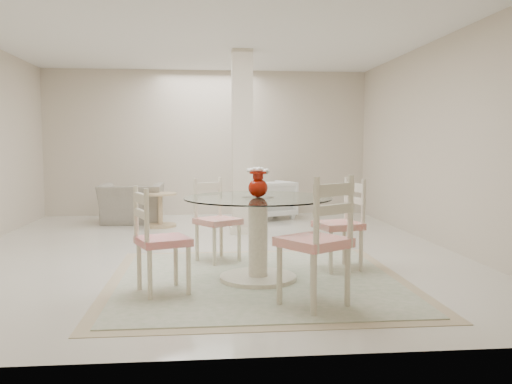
{
  "coord_description": "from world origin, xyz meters",
  "views": [
    {
      "loc": [
        -0.06,
        -6.74,
        1.32
      ],
      "look_at": [
        0.45,
        -1.41,
        0.85
      ],
      "focal_mm": 38.0,
      "sensor_mm": 36.0,
      "label": 1
    }
  ],
  "objects": [
    {
      "name": "dining_chair_east",
      "position": [
        1.39,
        -1.23,
        0.56
      ],
      "size": [
        0.52,
        0.52,
        1.07
      ],
      "rotation": [
        0.0,
        0.0,
        -1.32
      ],
      "color": "beige",
      "rests_on": "ground"
    },
    {
      "name": "column",
      "position": [
        0.5,
        1.3,
        1.35
      ],
      "size": [
        0.3,
        0.3,
        2.7
      ],
      "primitive_type": "cube",
      "color": "beige",
      "rests_on": "ground"
    },
    {
      "name": "side_table",
      "position": [
        -0.77,
        2.02,
        0.25
      ],
      "size": [
        0.52,
        0.52,
        0.55
      ],
      "color": "tan",
      "rests_on": "ground"
    },
    {
      "name": "dining_chair_west",
      "position": [
        -0.49,
        -2.0,
        0.55
      ],
      "size": [
        0.55,
        0.55,
        1.05
      ],
      "rotation": [
        0.0,
        0.0,
        1.95
      ],
      "color": "#EFE5C4",
      "rests_on": "ground"
    },
    {
      "name": "dining_chair_south",
      "position": [
        0.85,
        -2.55,
        0.63
      ],
      "size": [
        0.66,
        0.66,
        1.19
      ],
      "rotation": [
        0.0,
        0.0,
        3.74
      ],
      "color": "beige",
      "rests_on": "ground"
    },
    {
      "name": "ground",
      "position": [
        0.0,
        0.0,
        0.0
      ],
      "size": [
        7.0,
        7.0,
        0.0
      ],
      "primitive_type": "plane",
      "color": "silver",
      "rests_on": "ground"
    },
    {
      "name": "armchair_white",
      "position": [
        1.1,
        2.81,
        0.34
      ],
      "size": [
        0.97,
        0.98,
        0.68
      ],
      "primitive_type": "imported",
      "rotation": [
        0.0,
        0.0,
        3.56
      ],
      "color": "white",
      "rests_on": "ground"
    },
    {
      "name": "area_rug",
      "position": [
        0.45,
        -1.61,
        0.01
      ],
      "size": [
        2.89,
        2.89,
        0.02
      ],
      "color": "tan",
      "rests_on": "ground"
    },
    {
      "name": "recliner_taupe",
      "position": [
        -1.29,
        2.49,
        0.33
      ],
      "size": [
        1.03,
        0.91,
        0.66
      ],
      "primitive_type": "imported",
      "rotation": [
        0.0,
        0.0,
        3.12
      ],
      "color": "gray",
      "rests_on": "ground"
    },
    {
      "name": "red_vase",
      "position": [
        0.45,
        -1.61,
        0.95
      ],
      "size": [
        0.22,
        0.19,
        0.29
      ],
      "color": "#A01404",
      "rests_on": "dining_table"
    },
    {
      "name": "dining_chair_north",
      "position": [
        0.04,
        -0.68,
        0.55
      ],
      "size": [
        0.58,
        0.58,
        1.04
      ],
      "rotation": [
        0.0,
        0.0,
        0.6
      ],
      "color": "#EFE6C5",
      "rests_on": "ground"
    },
    {
      "name": "dining_table",
      "position": [
        0.45,
        -1.61,
        0.42
      ],
      "size": [
        1.42,
        1.42,
        0.82
      ],
      "rotation": [
        0.0,
        0.0,
        0.39
      ],
      "color": "#FBECCE",
      "rests_on": "ground"
    },
    {
      "name": "room_shell",
      "position": [
        0.0,
        0.0,
        1.86
      ],
      "size": [
        6.02,
        7.02,
        2.71
      ],
      "color": "beige",
      "rests_on": "ground"
    }
  ]
}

